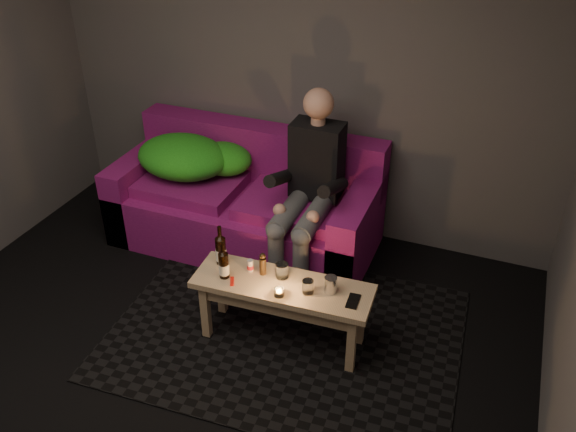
% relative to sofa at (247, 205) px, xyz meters
% --- Properties ---
extents(floor, '(4.50, 4.50, 0.00)m').
position_rel_sofa_xyz_m(floor, '(0.26, -1.82, -0.31)').
color(floor, black).
rests_on(floor, ground).
extents(room, '(4.50, 4.50, 4.50)m').
position_rel_sofa_xyz_m(room, '(0.26, -1.35, 1.33)').
color(room, silver).
rests_on(room, ground).
extents(rug, '(2.30, 1.73, 0.01)m').
position_rel_sofa_xyz_m(rug, '(0.69, -0.92, -0.31)').
color(rug, black).
rests_on(rug, floor).
extents(sofa, '(2.01, 0.90, 0.86)m').
position_rel_sofa_xyz_m(sofa, '(0.00, 0.00, 0.00)').
color(sofa, '#760F60').
rests_on(sofa, floor).
extents(green_blanket, '(0.88, 0.60, 0.30)m').
position_rel_sofa_xyz_m(green_blanket, '(-0.46, -0.01, 0.34)').
color(green_blanket, '#238818').
rests_on(green_blanket, sofa).
extents(person, '(0.36, 0.83, 1.34)m').
position_rel_sofa_xyz_m(person, '(0.56, -0.16, 0.38)').
color(person, black).
rests_on(person, sofa).
extents(coffee_table, '(1.13, 0.41, 0.45)m').
position_rel_sofa_xyz_m(coffee_table, '(0.69, -0.97, 0.06)').
color(coffee_table, tan).
rests_on(coffee_table, rug).
extents(beer_bottle_a, '(0.07, 0.07, 0.27)m').
position_rel_sofa_xyz_m(beer_bottle_a, '(0.25, -0.91, 0.24)').
color(beer_bottle_a, black).
rests_on(beer_bottle_a, coffee_table).
extents(beer_bottle_b, '(0.06, 0.06, 0.25)m').
position_rel_sofa_xyz_m(beer_bottle_b, '(0.33, -1.04, 0.23)').
color(beer_bottle_b, black).
rests_on(beer_bottle_b, coffee_table).
extents(salt_shaker, '(0.04, 0.04, 0.08)m').
position_rel_sofa_xyz_m(salt_shaker, '(0.45, -0.92, 0.18)').
color(salt_shaker, silver).
rests_on(salt_shaker, coffee_table).
extents(pepper_mill, '(0.05, 0.05, 0.12)m').
position_rel_sofa_xyz_m(pepper_mill, '(0.54, -0.92, 0.20)').
color(pepper_mill, black).
rests_on(pepper_mill, coffee_table).
extents(tumbler_back, '(0.09, 0.09, 0.10)m').
position_rel_sofa_xyz_m(tumbler_back, '(0.66, -0.91, 0.19)').
color(tumbler_back, white).
rests_on(tumbler_back, coffee_table).
extents(tealight, '(0.06, 0.06, 0.05)m').
position_rel_sofa_xyz_m(tealight, '(0.71, -1.08, 0.16)').
color(tealight, white).
rests_on(tealight, coffee_table).
extents(tumbler_front, '(0.08, 0.08, 0.09)m').
position_rel_sofa_xyz_m(tumbler_front, '(0.86, -0.99, 0.18)').
color(tumbler_front, white).
rests_on(tumbler_front, coffee_table).
extents(steel_cup, '(0.08, 0.08, 0.11)m').
position_rel_sofa_xyz_m(steel_cup, '(0.98, -0.93, 0.19)').
color(steel_cup, silver).
rests_on(steel_cup, coffee_table).
extents(smartphone, '(0.08, 0.14, 0.01)m').
position_rel_sofa_xyz_m(smartphone, '(1.14, -0.97, 0.14)').
color(smartphone, black).
rests_on(smartphone, coffee_table).
extents(red_lighter, '(0.05, 0.08, 0.01)m').
position_rel_sofa_xyz_m(red_lighter, '(0.40, -1.07, 0.15)').
color(red_lighter, '#BB130B').
rests_on(red_lighter, coffee_table).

